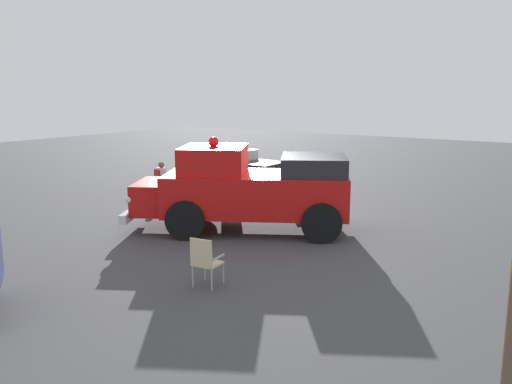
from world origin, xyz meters
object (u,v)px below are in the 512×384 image
object	(u,v)px
lawn_chair_near_truck	(160,181)
lawn_chair_by_car	(290,187)
classic_hot_rod	(234,168)
spectator_standing	(230,176)
vintage_fire_truck	(247,188)
lawn_chair_spare	(205,259)
spectator_seated	(164,178)

from	to	relation	value
lawn_chair_near_truck	lawn_chair_by_car	size ratio (longest dim) A/B	1.00
classic_hot_rod	spectator_standing	size ratio (longest dim) A/B	2.66
vintage_fire_truck	lawn_chair_near_truck	bearing A→B (deg)	68.37
lawn_chair_spare	classic_hot_rod	bearing A→B (deg)	32.87
lawn_chair_near_truck	lawn_chair_by_car	bearing A→B (deg)	-70.55
lawn_chair_near_truck	lawn_chair_spare	size ratio (longest dim) A/B	1.00
lawn_chair_near_truck	lawn_chair_by_car	world-z (taller)	same
classic_hot_rod	spectator_standing	xyz separation A→B (m)	(-2.86, -1.91, 0.22)
vintage_fire_truck	spectator_seated	size ratio (longest dim) A/B	4.85
lawn_chair_by_car	spectator_standing	bearing A→B (deg)	124.40
lawn_chair_by_car	lawn_chair_near_truck	bearing A→B (deg)	109.45
classic_hot_rod	lawn_chair_spare	world-z (taller)	classic_hot_rod
lawn_chair_by_car	classic_hot_rod	bearing A→B (deg)	64.21
lawn_chair_near_truck	spectator_seated	size ratio (longest dim) A/B	0.79
vintage_fire_truck	spectator_seated	distance (m)	5.65
lawn_chair_spare	vintage_fire_truck	bearing A→B (deg)	23.43
vintage_fire_truck	classic_hot_rod	size ratio (longest dim) A/B	1.41
lawn_chair_near_truck	lawn_chair_spare	xyz separation A→B (m)	(-6.10, -6.98, 0.00)
lawn_chair_near_truck	spectator_standing	size ratio (longest dim) A/B	0.61
spectator_standing	lawn_chair_near_truck	bearing A→B (deg)	98.95
vintage_fire_truck	spectator_standing	size ratio (longest dim) A/B	3.74
lawn_chair_spare	spectator_seated	bearing A→B (deg)	48.08
lawn_chair_spare	spectator_standing	bearing A→B (deg)	32.51
vintage_fire_truck	spectator_standing	bearing A→B (deg)	43.91
classic_hot_rod	lawn_chair_near_truck	size ratio (longest dim) A/B	4.37
classic_hot_rod	lawn_chair_by_car	bearing A→B (deg)	-115.79
vintage_fire_truck	lawn_chair_near_truck	distance (m)	5.67
lawn_chair_by_car	spectator_standing	distance (m)	2.05
spectator_seated	lawn_chair_by_car	bearing A→B (deg)	-71.71
vintage_fire_truck	lawn_chair_by_car	bearing A→B (deg)	11.84
lawn_chair_by_car	spectator_seated	world-z (taller)	spectator_seated
vintage_fire_truck	lawn_chair_near_truck	size ratio (longest dim) A/B	6.13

